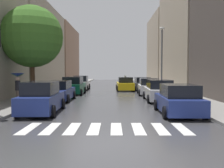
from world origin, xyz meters
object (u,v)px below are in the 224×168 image
parked_car_left_second (59,91)px  parked_car_right_fourth (142,84)px  parked_car_right_third (149,87)px  street_tree_left (32,37)px  parked_car_left_nearest (42,98)px  parked_car_right_nearest (178,100)px  lamp_post_right (162,54)px  taxi_midroad (125,84)px  parked_car_left_fourth (81,83)px  pedestrian_foreground (18,82)px  parked_car_left_third (73,86)px  pedestrian_near_tree (18,81)px  parked_car_right_second (159,91)px

parked_car_left_second → parked_car_right_fourth: parked_car_left_second is taller
parked_car_right_third → street_tree_left: street_tree_left is taller
parked_car_left_nearest → parked_car_right_nearest: 7.59m
parked_car_left_nearest → lamp_post_right: (9.26, 13.32, 3.33)m
parked_car_left_second → parked_car_right_third: size_ratio=1.06×
parked_car_left_second → taxi_midroad: size_ratio=0.98×
parked_car_left_fourth → parked_car_right_fourth: (7.62, -0.56, -0.07)m
pedestrian_foreground → lamp_post_right: bearing=52.9°
parked_car_left_second → parked_car_right_fourth: bearing=-34.9°
parked_car_left_third → taxi_midroad: taxi_midroad is taller
parked_car_right_third → lamp_post_right: lamp_post_right is taller
pedestrian_near_tree → lamp_post_right: lamp_post_right is taller
parked_car_left_second → pedestrian_foreground: pedestrian_foreground is taller
parked_car_right_second → parked_car_right_third: bearing=1.6°
taxi_midroad → parked_car_right_third: bearing=-159.2°
parked_car_right_fourth → pedestrian_foreground: pedestrian_foreground is taller
parked_car_left_third → pedestrian_foreground: 7.15m
parked_car_left_fourth → parked_car_right_third: 10.04m
parked_car_left_nearest → lamp_post_right: lamp_post_right is taller
parked_car_right_nearest → pedestrian_near_tree: bearing=70.1°
parked_car_right_nearest → parked_car_right_fourth: bearing=0.7°
parked_car_right_third → parked_car_left_nearest: bearing=147.6°
parked_car_right_second → parked_car_right_third: (-0.08, 5.27, -0.02)m
parked_car_right_nearest → parked_car_right_third: parked_car_right_nearest is taller
street_tree_left → lamp_post_right: (11.72, 7.26, -0.93)m
parked_car_left_second → lamp_post_right: size_ratio=0.64×
pedestrian_near_tree → lamp_post_right: (11.91, 9.91, 2.52)m
parked_car_right_nearest → parked_car_right_third: (-0.06, 11.35, -0.00)m
parked_car_left_second → street_tree_left: (-2.19, 0.23, 4.33)m
parked_car_left_third → parked_car_right_third: size_ratio=1.04×
parked_car_right_third → street_tree_left: 11.91m
parked_car_right_second → parked_car_right_fourth: (-0.03, 11.30, -0.04)m
parked_car_left_fourth → lamp_post_right: bearing=-115.2°
parked_car_left_nearest → parked_car_right_fourth: size_ratio=1.03×
street_tree_left → parked_car_right_second: bearing=-2.2°
parked_car_right_third → pedestrian_near_tree: bearing=128.6°
parked_car_left_second → parked_car_right_third: (7.78, 5.10, 0.02)m
parked_car_right_fourth → street_tree_left: (-10.02, -10.91, 4.33)m
lamp_post_right → parked_car_left_second: bearing=-141.8°
parked_car_left_second → parked_car_right_nearest: 10.03m
taxi_midroad → pedestrian_near_tree: 15.00m
taxi_midroad → street_tree_left: street_tree_left is taller
parked_car_right_second → pedestrian_near_tree: bearing=103.2°
parked_car_right_fourth → parked_car_left_third: bearing=124.4°
pedestrian_near_tree → parked_car_right_second: bearing=94.6°
parked_car_left_fourth → lamp_post_right: 10.75m
pedestrian_near_tree → lamp_post_right: bearing=121.9°
parked_car_right_second → taxi_midroad: bearing=12.7°
parked_car_left_nearest → pedestrian_foreground: bearing=30.9°
parked_car_right_third → lamp_post_right: bearing=-34.1°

